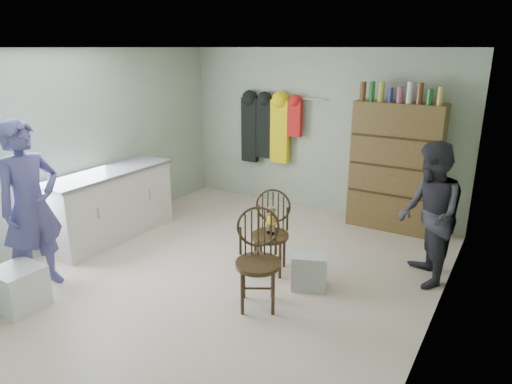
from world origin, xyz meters
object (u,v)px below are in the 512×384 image
Objects in this scene: chair_far at (258,255)px; chair_front at (271,227)px; dresser at (395,166)px; counter at (110,204)px.

chair_front is at bearing 79.21° from chair_far.
chair_far is at bearing -102.11° from dresser.
counter is 2.65m from chair_far.
dresser reaches higher than counter.
chair_far is 2.83m from dresser.
dresser is at bearing 35.68° from counter.
chair_far is at bearing -9.68° from counter.
chair_far is at bearing -89.24° from chair_front.
chair_front is at bearing 6.53° from counter.
counter is 3.96m from dresser.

